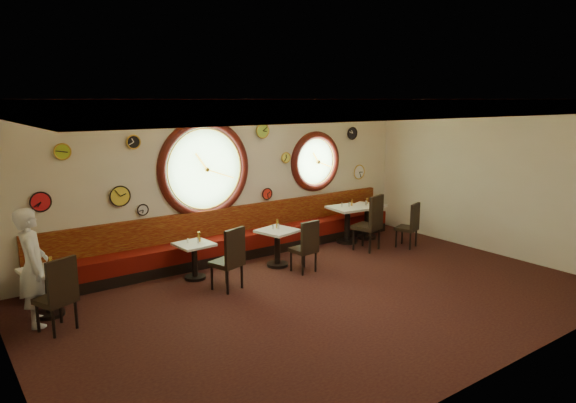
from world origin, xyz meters
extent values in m
cube|color=black|center=(0.00, 0.00, 0.00)|extent=(9.00, 6.00, 0.00)
cube|color=gold|center=(0.00, 0.00, 3.20)|extent=(9.00, 6.00, 0.02)
cube|color=beige|center=(0.00, 3.00, 1.60)|extent=(9.00, 0.02, 3.20)
cube|color=beige|center=(0.00, -3.00, 1.60)|extent=(9.00, 0.02, 3.20)
cube|color=beige|center=(-4.50, 0.00, 1.60)|extent=(0.02, 6.00, 3.20)
cube|color=beige|center=(4.50, 0.00, 1.60)|extent=(0.02, 6.00, 3.20)
cube|color=#3C0E0B|center=(0.00, 2.95, 3.11)|extent=(9.00, 0.10, 0.18)
cube|color=#3C0E0B|center=(0.00, -2.95, 3.11)|extent=(9.00, 0.10, 0.18)
cube|color=#3C0E0B|center=(4.45, 0.00, 3.11)|extent=(0.10, 6.00, 0.18)
cube|color=black|center=(0.00, 2.72, 0.10)|extent=(8.00, 0.55, 0.20)
cube|color=#580B07|center=(0.00, 2.72, 0.35)|extent=(8.00, 0.55, 0.30)
cube|color=#5C0707|center=(0.00, 2.94, 0.75)|extent=(8.00, 0.10, 0.55)
cylinder|color=#85C174|center=(-0.60, 3.00, 1.85)|extent=(1.66, 0.02, 1.66)
torus|color=#3C0E0B|center=(-0.60, 2.98, 1.85)|extent=(1.98, 0.18, 1.98)
torus|color=gold|center=(-0.60, 2.95, 1.85)|extent=(1.61, 0.03, 1.61)
cylinder|color=#85C174|center=(2.20, 3.00, 1.80)|extent=(1.10, 0.02, 1.10)
torus|color=#3C0E0B|center=(2.20, 2.98, 1.80)|extent=(1.38, 0.18, 1.38)
torus|color=gold|center=(2.20, 2.95, 1.80)|extent=(1.09, 0.03, 1.09)
cylinder|color=#AACB28|center=(-3.20, 2.96, 2.35)|extent=(0.26, 0.03, 0.26)
cylinder|color=silver|center=(-1.90, 2.96, 1.20)|extent=(0.20, 0.03, 0.20)
cylinder|color=white|center=(3.55, 2.96, 1.45)|extent=(0.34, 0.03, 0.34)
cylinder|color=#A4D241|center=(0.75, 2.96, 2.55)|extent=(0.30, 0.03, 0.30)
cylinder|color=#F4F451|center=(1.35, 2.96, 1.95)|extent=(0.22, 0.03, 0.22)
cylinder|color=black|center=(3.30, 2.96, 2.40)|extent=(0.28, 0.03, 0.28)
cylinder|color=red|center=(-3.60, 2.96, 1.55)|extent=(0.32, 0.03, 0.32)
cylinder|color=yellow|center=(-2.30, 2.96, 1.50)|extent=(0.36, 0.03, 0.36)
cylinder|color=red|center=(0.85, 2.96, 1.20)|extent=(0.24, 0.03, 0.24)
cylinder|color=black|center=(-2.00, 2.96, 2.45)|extent=(0.24, 0.03, 0.24)
cylinder|color=black|center=(-3.80, 1.89, 0.03)|extent=(0.42, 0.42, 0.06)
cylinder|color=black|center=(-3.80, 1.89, 0.36)|extent=(0.11, 0.11, 0.67)
cube|color=white|center=(-3.80, 1.89, 0.71)|extent=(0.75, 0.75, 0.05)
cylinder|color=black|center=(-1.31, 2.07, 0.03)|extent=(0.38, 0.38, 0.05)
cylinder|color=black|center=(-1.31, 2.07, 0.33)|extent=(0.10, 0.10, 0.61)
cube|color=white|center=(-1.31, 2.07, 0.65)|extent=(0.65, 0.65, 0.04)
cylinder|color=black|center=(0.31, 1.79, 0.03)|extent=(0.42, 0.42, 0.06)
cylinder|color=black|center=(0.31, 1.79, 0.36)|extent=(0.11, 0.11, 0.66)
cube|color=white|center=(0.31, 1.79, 0.71)|extent=(0.81, 0.81, 0.05)
cylinder|color=black|center=(2.55, 2.25, 0.03)|extent=(0.47, 0.47, 0.06)
cylinder|color=black|center=(2.55, 2.25, 0.41)|extent=(0.13, 0.13, 0.75)
cube|color=white|center=(2.55, 2.25, 0.79)|extent=(0.81, 0.81, 0.05)
cylinder|color=black|center=(3.16, 2.24, 0.03)|extent=(0.45, 0.45, 0.06)
cylinder|color=black|center=(3.16, 2.24, 0.39)|extent=(0.12, 0.12, 0.71)
cube|color=white|center=(3.16, 2.24, 0.76)|extent=(0.93, 0.93, 0.05)
cube|color=black|center=(-3.82, 1.28, 0.45)|extent=(0.59, 0.59, 0.08)
cube|color=black|center=(-3.74, 1.10, 0.79)|extent=(0.44, 0.23, 0.59)
cube|color=black|center=(-1.09, 1.29, 0.46)|extent=(0.58, 0.58, 0.08)
cube|color=black|center=(-1.03, 1.10, 0.80)|extent=(0.45, 0.20, 0.60)
cube|color=black|center=(0.52, 1.24, 0.42)|extent=(0.45, 0.45, 0.07)
cube|color=black|center=(0.54, 1.06, 0.73)|extent=(0.42, 0.08, 0.55)
cube|color=black|center=(2.49, 1.57, 0.51)|extent=(0.63, 0.63, 0.09)
cube|color=black|center=(2.55, 1.36, 0.88)|extent=(0.51, 0.20, 0.66)
cube|color=black|center=(3.36, 1.22, 0.42)|extent=(0.53, 0.53, 0.07)
cube|color=black|center=(3.42, 1.04, 0.72)|extent=(0.41, 0.18, 0.54)
cylinder|color=silver|center=(-3.85, 1.96, 0.79)|extent=(0.04, 0.04, 0.11)
cylinder|color=silver|center=(-1.40, 2.15, 0.71)|extent=(0.03, 0.03, 0.09)
cylinder|color=#B9BABE|center=(0.28, 1.90, 0.77)|extent=(0.03, 0.03, 0.09)
cylinder|color=silver|center=(2.46, 2.34, 0.87)|extent=(0.04, 0.04, 0.10)
cylinder|color=silver|center=(-3.78, 1.84, 0.78)|extent=(0.03, 0.03, 0.10)
cylinder|color=silver|center=(-1.25, 2.03, 0.72)|extent=(0.03, 0.03, 0.10)
cylinder|color=silver|center=(0.35, 1.82, 0.78)|extent=(0.04, 0.04, 0.11)
cylinder|color=silver|center=(2.61, 2.26, 0.87)|extent=(0.04, 0.04, 0.11)
cylinder|color=gold|center=(-3.71, 1.93, 0.82)|extent=(0.05, 0.05, 0.17)
cylinder|color=gold|center=(-1.19, 2.11, 0.76)|extent=(0.06, 0.06, 0.18)
cylinder|color=gold|center=(0.39, 1.90, 0.82)|extent=(0.05, 0.05, 0.17)
cylinder|color=orange|center=(2.72, 2.30, 0.90)|extent=(0.05, 0.05, 0.16)
cylinder|color=silver|center=(3.14, 2.26, 0.84)|extent=(0.04, 0.04, 0.11)
cylinder|color=silver|center=(3.22, 2.18, 0.83)|extent=(0.03, 0.03, 0.09)
cylinder|color=#C6842E|center=(3.28, 2.38, 0.85)|extent=(0.04, 0.04, 0.14)
imported|color=white|center=(-4.00, 1.67, 0.86)|extent=(0.51, 0.69, 1.72)
camera|label=1|loc=(-5.15, -6.08, 3.20)|focal=32.00mm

